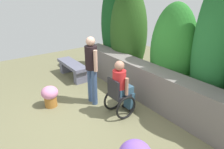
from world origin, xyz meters
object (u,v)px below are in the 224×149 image
object	(u,v)px
flower_pot_purple_near	(50,95)
stone_bench	(72,68)
person_in_wheelchair	(121,90)
person_standing_companion	(92,66)

from	to	relation	value
flower_pot_purple_near	stone_bench	bearing A→B (deg)	137.22
stone_bench	flower_pot_purple_near	xyz separation A→B (m)	(1.36, -1.25, -0.03)
person_in_wheelchair	stone_bench	bearing A→B (deg)	176.00
stone_bench	person_standing_companion	bearing A→B (deg)	-10.96
stone_bench	person_standing_companion	distance (m)	1.96
stone_bench	flower_pot_purple_near	distance (m)	1.85
stone_bench	person_standing_companion	xyz separation A→B (m)	(1.82, -0.30, 0.67)
stone_bench	flower_pot_purple_near	bearing A→B (deg)	-44.41
person_in_wheelchair	flower_pot_purple_near	bearing A→B (deg)	-139.66
stone_bench	person_in_wheelchair	size ratio (longest dim) A/B	1.11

